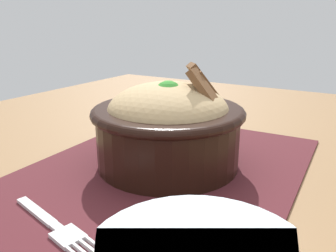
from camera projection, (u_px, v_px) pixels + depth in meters
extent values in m
cube|color=olive|center=(117.00, 200.00, 0.38)|extent=(1.34, 0.99, 0.03)
cylinder|color=brown|center=(135.00, 185.00, 1.20)|extent=(0.04, 0.04, 0.69)
cube|color=#47191E|center=(152.00, 179.00, 0.39)|extent=(0.47, 0.32, 0.00)
cylinder|color=black|center=(168.00, 136.00, 0.42)|extent=(0.17, 0.17, 0.07)
torus|color=black|center=(168.00, 112.00, 0.41)|extent=(0.19, 0.19, 0.01)
ellipsoid|color=tan|center=(168.00, 111.00, 0.41)|extent=(0.19, 0.19, 0.07)
sphere|color=#31842C|center=(168.00, 96.00, 0.40)|extent=(0.04, 0.04, 0.04)
cylinder|color=orange|center=(191.00, 97.00, 0.41)|extent=(0.03, 0.02, 0.01)
cylinder|color=orange|center=(195.00, 101.00, 0.39)|extent=(0.03, 0.03, 0.01)
cylinder|color=orange|center=(144.00, 96.00, 0.41)|extent=(0.02, 0.04, 0.01)
cube|color=brown|center=(205.00, 90.00, 0.38)|extent=(0.02, 0.04, 0.05)
cube|color=brown|center=(207.00, 90.00, 0.39)|extent=(0.03, 0.04, 0.04)
cube|color=brown|center=(207.00, 88.00, 0.40)|extent=(0.03, 0.04, 0.04)
cube|color=brown|center=(205.00, 84.00, 0.41)|extent=(0.04, 0.04, 0.05)
cube|color=silver|center=(36.00, 211.00, 0.32)|extent=(0.02, 0.06, 0.00)
cube|color=silver|center=(57.00, 227.00, 0.30)|extent=(0.01, 0.01, 0.00)
cube|color=silver|center=(68.00, 236.00, 0.28)|extent=(0.03, 0.03, 0.00)
cube|color=silver|center=(82.00, 251.00, 0.27)|extent=(0.01, 0.02, 0.00)
cube|color=silver|center=(88.00, 248.00, 0.27)|extent=(0.01, 0.02, 0.00)
cube|color=silver|center=(95.00, 244.00, 0.27)|extent=(0.01, 0.02, 0.00)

